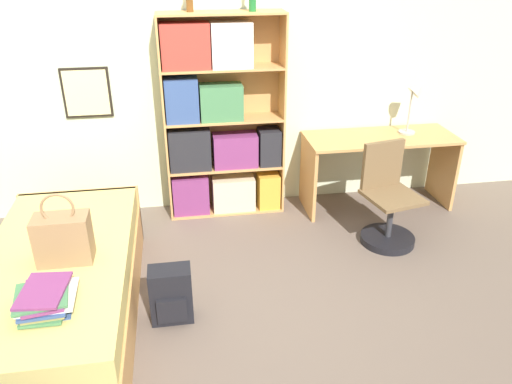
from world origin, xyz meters
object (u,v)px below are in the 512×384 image
Objects in this scene: handbag at (63,238)px; desk_chair at (387,212)px; desk at (379,156)px; book_stack_on_bed at (45,299)px; desk_lamp at (415,98)px; bed at (62,287)px; bookcase at (217,127)px; backpack at (171,295)px; bottle_green at (189,0)px.

desk_chair is at bearing 15.31° from handbag.
desk is 1.64× the size of desk_chair.
desk_lamp is at bearing 31.93° from book_stack_on_bed.
handbag reaches higher than desk_chair.
desk_chair is (2.46, 1.13, -0.28)m from book_stack_on_bed.
handbag is at bearing -164.69° from desk_chair.
handbag is at bearing 86.28° from book_stack_on_bed.
desk_lamp reaches higher than bed.
desk is (2.58, 1.30, -0.15)m from handbag.
backpack is at bearing -107.35° from bookcase.
bookcase reaches higher than backpack.
bookcase reaches higher than desk.
book_stack_on_bed is at bearing -155.28° from desk_chair.
bottle_green is at bearing 79.43° from backpack.
handbag is at bearing -38.18° from bed.
bookcase is at bearing 48.91° from bed.
bottle_green reaches higher than book_stack_on_bed.
bed is at bearing 168.75° from backpack.
bottle_green is 0.47× the size of desk_lamp.
desk_lamp is (2.88, 1.35, 0.38)m from handbag.
bookcase reaches higher than bed.
handbag reaches higher than desk.
bottle_green is at bearing 174.88° from desk.
book_stack_on_bed is at bearing -120.66° from bookcase.
bookcase is at bearing 72.65° from backpack.
bed is 3.98× the size of desk_lamp.
backpack is at bearing -6.53° from handbag.
desk is at bearing -170.41° from desk_lamp.
bed is 5.00× the size of backpack.
bed is 1.43× the size of desk.
backpack is at bearing -147.87° from desk_lamp.
book_stack_on_bed is 0.43× the size of desk_chair.
bed is 5.38× the size of book_stack_on_bed.
desk_lamp reaches higher than desk_chair.
bookcase reaches higher than book_stack_on_bed.
backpack is (-0.47, -1.49, -0.63)m from bookcase.
bottle_green is at bearing 152.79° from desk_chair.
bookcase is (1.09, 1.42, 0.17)m from handbag.
book_stack_on_bed is 2.72m from desk_chair.
desk_lamp reaches higher than handbag.
bookcase reaches higher than desk_chair.
bed is 8.47× the size of bottle_green.
bookcase is (1.12, 1.89, 0.28)m from book_stack_on_bed.
bookcase is 1.30× the size of desk.
backpack is at bearing -100.57° from bottle_green.
bottle_green is at bearing 172.53° from bookcase.
desk_lamp is 1.25× the size of backpack.
handbag is 2.54m from desk_chair.
handbag is at bearing -122.05° from bottle_green.
handbag is 2.89m from desk.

